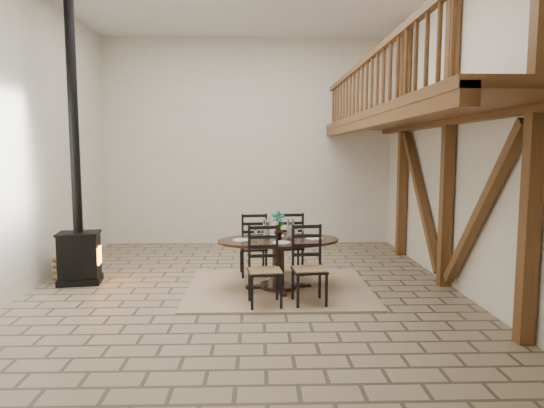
{
  "coord_description": "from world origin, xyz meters",
  "views": [
    {
      "loc": [
        0.22,
        -7.96,
        2.26
      ],
      "look_at": [
        0.47,
        0.4,
        1.36
      ],
      "focal_mm": 32.0,
      "sensor_mm": 36.0,
      "label": 1
    }
  ],
  "objects_px": {
    "dining_table": "(278,261)",
    "wood_stove": "(78,219)",
    "log_basket": "(88,258)",
    "log_stack": "(66,266)"
  },
  "relations": [
    {
      "from": "dining_table",
      "to": "wood_stove",
      "type": "distance_m",
      "value": 3.5
    },
    {
      "from": "wood_stove",
      "to": "log_basket",
      "type": "xyz_separation_m",
      "value": [
        -0.27,
        1.18,
        -0.94
      ]
    },
    {
      "from": "log_basket",
      "to": "dining_table",
      "type": "bearing_deg",
      "value": -23.62
    },
    {
      "from": "dining_table",
      "to": "log_stack",
      "type": "xyz_separation_m",
      "value": [
        -3.78,
        0.73,
        -0.24
      ]
    },
    {
      "from": "dining_table",
      "to": "wood_stove",
      "type": "height_order",
      "value": "wood_stove"
    },
    {
      "from": "wood_stove",
      "to": "log_stack",
      "type": "xyz_separation_m",
      "value": [
        -0.36,
        0.29,
        -0.89
      ]
    },
    {
      "from": "dining_table",
      "to": "wood_stove",
      "type": "bearing_deg",
      "value": 166.76
    },
    {
      "from": "wood_stove",
      "to": "log_stack",
      "type": "distance_m",
      "value": 1.01
    },
    {
      "from": "log_stack",
      "to": "wood_stove",
      "type": "bearing_deg",
      "value": -38.88
    },
    {
      "from": "wood_stove",
      "to": "log_basket",
      "type": "distance_m",
      "value": 1.53
    }
  ]
}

